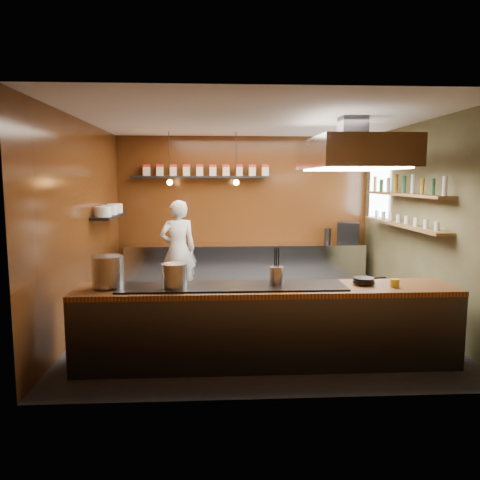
{
  "coord_description": "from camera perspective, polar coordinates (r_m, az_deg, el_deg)",
  "views": [
    {
      "loc": [
        -0.6,
        -6.85,
        2.14
      ],
      "look_at": [
        -0.2,
        0.4,
        1.21
      ],
      "focal_mm": 35.0,
      "sensor_mm": 36.0,
      "label": 1
    }
  ],
  "objects": [
    {
      "name": "floor",
      "position": [
        7.2,
        1.81,
        -9.99
      ],
      "size": [
        5.0,
        5.0,
        0.0
      ],
      "primitive_type": "plane",
      "color": "black",
      "rests_on": "ground"
    },
    {
      "name": "back_wall",
      "position": [
        9.39,
        0.52,
        3.41
      ],
      "size": [
        5.0,
        0.0,
        5.0
      ],
      "primitive_type": "plane",
      "rotation": [
        1.57,
        0.0,
        0.0
      ],
      "color": "#3C1B0A",
      "rests_on": "ground"
    },
    {
      "name": "left_wall",
      "position": [
        7.13,
        -18.59,
        1.78
      ],
      "size": [
        0.0,
        5.0,
        5.0
      ],
      "primitive_type": "plane",
      "rotation": [
        1.57,
        0.0,
        1.57
      ],
      "color": "#3C1B0A",
      "rests_on": "ground"
    },
    {
      "name": "right_wall",
      "position": [
        7.54,
        21.15,
        1.95
      ],
      "size": [
        0.0,
        5.0,
        5.0
      ],
      "primitive_type": "plane",
      "rotation": [
        1.57,
        0.0,
        -1.57
      ],
      "color": "#434226",
      "rests_on": "ground"
    },
    {
      "name": "ceiling",
      "position": [
        6.93,
        1.91,
        14.44
      ],
      "size": [
        5.0,
        5.0,
        0.0
      ],
      "primitive_type": "plane",
      "rotation": [
        3.14,
        0.0,
        0.0
      ],
      "color": "silver",
      "rests_on": "back_wall"
    },
    {
      "name": "window_pane",
      "position": [
        9.08,
        16.56,
        5.5
      ],
      "size": [
        0.0,
        1.0,
        1.0
      ],
      "primitive_type": "plane",
      "rotation": [
        1.57,
        0.0,
        -1.57
      ],
      "color": "white",
      "rests_on": "right_wall"
    },
    {
      "name": "prep_counter",
      "position": [
        9.19,
        0.65,
        -3.28
      ],
      "size": [
        4.6,
        0.65,
        0.9
      ],
      "primitive_type": "cube",
      "color": "silver",
      "rests_on": "floor"
    },
    {
      "name": "pass_counter",
      "position": [
        5.54,
        3.24,
        -10.3
      ],
      "size": [
        4.4,
        0.72,
        0.94
      ],
      "color": "#38383D",
      "rests_on": "floor"
    },
    {
      "name": "tin_shelf",
      "position": [
        9.21,
        -5.06,
        7.66
      ],
      "size": [
        2.6,
        0.26,
        0.04
      ],
      "primitive_type": "cube",
      "color": "black",
      "rests_on": "back_wall"
    },
    {
      "name": "plate_shelf",
      "position": [
        8.06,
        -15.63,
        2.84
      ],
      "size": [
        0.3,
        1.4,
        0.04
      ],
      "primitive_type": "cube",
      "color": "black",
      "rests_on": "left_wall"
    },
    {
      "name": "bottle_shelf_upper",
      "position": [
        7.73,
        19.29,
        5.27
      ],
      "size": [
        0.26,
        2.8,
        0.04
      ],
      "primitive_type": "cube",
      "color": "brown",
      "rests_on": "right_wall"
    },
    {
      "name": "bottle_shelf_lower",
      "position": [
        7.76,
        19.15,
        1.8
      ],
      "size": [
        0.26,
        2.8,
        0.04
      ],
      "primitive_type": "cube",
      "color": "brown",
      "rests_on": "right_wall"
    },
    {
      "name": "extractor_hood",
      "position": [
        6.73,
        13.48,
        10.22
      ],
      "size": [
        1.2,
        2.0,
        0.72
      ],
      "color": "#38383D",
      "rests_on": "ceiling"
    },
    {
      "name": "pendant_left",
      "position": [
        8.58,
        -8.57,
        7.31
      ],
      "size": [
        0.1,
        0.1,
        0.95
      ],
      "color": "black",
      "rests_on": "ceiling"
    },
    {
      "name": "pendant_right",
      "position": [
        8.56,
        -0.47,
        7.39
      ],
      "size": [
        0.1,
        0.1,
        0.95
      ],
      "color": "black",
      "rests_on": "ceiling"
    },
    {
      "name": "storage_tins",
      "position": [
        9.21,
        -4.13,
        8.49
      ],
      "size": [
        2.43,
        0.13,
        0.22
      ],
      "color": "beige",
      "rests_on": "tin_shelf"
    },
    {
      "name": "plate_stacks",
      "position": [
        8.05,
        -15.65,
        3.55
      ],
      "size": [
        0.26,
        1.16,
        0.16
      ],
      "color": "white",
      "rests_on": "plate_shelf"
    },
    {
      "name": "bottles",
      "position": [
        7.73,
        19.34,
        6.31
      ],
      "size": [
        0.06,
        2.66,
        0.24
      ],
      "color": "silver",
      "rests_on": "bottle_shelf_upper"
    },
    {
      "name": "wine_glasses",
      "position": [
        7.75,
        19.17,
        2.43
      ],
      "size": [
        0.07,
        2.37,
        0.13
      ],
      "color": "silver",
      "rests_on": "bottle_shelf_lower"
    },
    {
      "name": "stockpot_large",
      "position": [
        5.53,
        -15.82,
        -3.68
      ],
      "size": [
        0.47,
        0.47,
        0.35
      ],
      "primitive_type": "cylinder",
      "rotation": [
        0.0,
        0.0,
        0.4
      ],
      "color": "#B8BABF",
      "rests_on": "pass_counter"
    },
    {
      "name": "stockpot_small",
      "position": [
        5.33,
        -8.03,
        -4.29
      ],
      "size": [
        0.35,
        0.35,
        0.27
      ],
      "primitive_type": "cylinder",
      "rotation": [
        0.0,
        0.0,
        -0.26
      ],
      "color": "#B5B7BC",
      "rests_on": "pass_counter"
    },
    {
      "name": "utensil_crock",
      "position": [
        5.45,
        4.46,
        -4.34
      ],
      "size": [
        0.2,
        0.2,
        0.2
      ],
      "primitive_type": "cylinder",
      "rotation": [
        0.0,
        0.0,
        -0.35
      ],
      "color": "silver",
      "rests_on": "pass_counter"
    },
    {
      "name": "frying_pan",
      "position": [
        5.7,
        14.89,
        -4.78
      ],
      "size": [
        0.42,
        0.25,
        0.06
      ],
      "color": "black",
      "rests_on": "pass_counter"
    },
    {
      "name": "butter_jar",
      "position": [
        5.67,
        18.35,
        -5.01
      ],
      "size": [
        0.11,
        0.11,
        0.09
      ],
      "primitive_type": "cylinder",
      "rotation": [
        0.0,
        0.0,
        -0.05
      ],
      "color": "gold",
      "rests_on": "pass_counter"
    },
    {
      "name": "espresso_machine",
      "position": [
        9.41,
        13.05,
        0.84
      ],
      "size": [
        0.51,
        0.5,
        0.42
      ],
      "primitive_type": "cube",
      "rotation": [
        0.0,
        0.0,
        -0.28
      ],
      "color": "black",
      "rests_on": "prep_counter"
    },
    {
      "name": "chef",
      "position": [
        8.55,
        -7.56,
        -1.14
      ],
      "size": [
        0.74,
        0.58,
        1.78
      ],
      "primitive_type": "imported",
      "rotation": [
        0.0,
        0.0,
        3.41
      ],
      "color": "white",
      "rests_on": "floor"
    }
  ]
}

